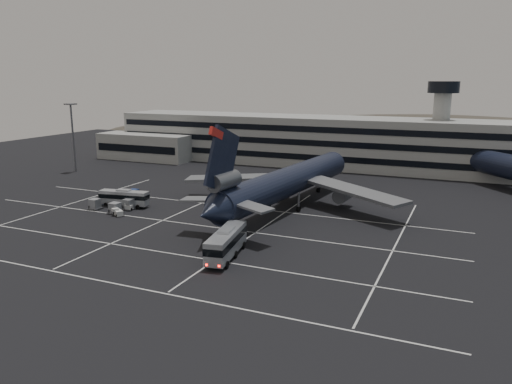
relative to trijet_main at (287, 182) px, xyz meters
The scene contains 11 objects.
ground 24.45m from the trijet_main, 117.94° to the right, with size 260.00×260.00×0.00m, color black.
lane_markings 23.39m from the trijet_main, 116.69° to the right, with size 90.00×55.62×0.01m.
terminal 52.04m from the trijet_main, 105.77° to the left, with size 125.00×26.00×24.00m.
hills 150.06m from the trijet_main, 87.38° to the left, with size 352.00×180.00×44.00m.
lightpole_left 67.95m from the trijet_main, 168.13° to the left, with size 2.40×2.40×18.28m.
trijet_main is the anchor object (origin of this frame).
bus_near 29.42m from the trijet_main, 86.65° to the right, with size 4.66×12.15×4.19m.
bus_far 32.11m from the trijet_main, 158.23° to the right, with size 10.15×3.81×3.50m.
tug_a 30.62m from the trijet_main, 153.99° to the right, with size 1.86×2.53×1.47m.
tug_b 32.13m from the trijet_main, 146.08° to the right, with size 2.60×2.37×1.44m.
uld_cluster 33.00m from the trijet_main, 158.67° to the right, with size 9.07×13.61×2.07m.
Camera 1 is at (43.47, -67.46, 24.56)m, focal length 35.00 mm.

